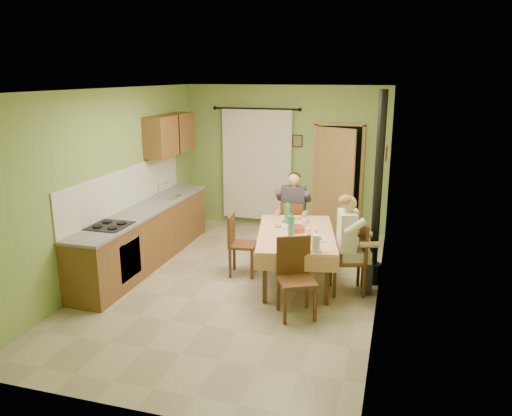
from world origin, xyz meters
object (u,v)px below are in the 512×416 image
(stove_flue, at_px, (376,216))
(chair_near, at_px, (296,294))
(chair_far, at_px, (292,238))
(chair_left, at_px, (242,256))
(chair_right, at_px, (348,272))
(man_right, at_px, (349,233))
(dining_table, at_px, (296,257))
(man_far, at_px, (293,205))

(stove_flue, bearing_deg, chair_near, -122.99)
(chair_far, bearing_deg, chair_left, -120.81)
(chair_far, height_order, chair_near, chair_near)
(chair_far, bearing_deg, chair_near, -80.21)
(chair_near, bearing_deg, stove_flue, -148.74)
(chair_right, bearing_deg, man_right, 90.00)
(chair_near, relative_size, man_right, 0.73)
(chair_far, relative_size, stove_flue, 0.33)
(dining_table, xyz_separation_m, chair_far, (-0.28, 1.10, -0.09))
(stove_flue, bearing_deg, man_far, 148.53)
(man_far, distance_m, stove_flue, 1.64)
(dining_table, xyz_separation_m, chair_right, (0.80, -0.18, -0.09))
(chair_left, distance_m, man_right, 1.74)
(man_far, relative_size, man_right, 1.00)
(man_far, xyz_separation_m, stove_flue, (1.39, -0.85, 0.15))
(man_right, bearing_deg, dining_table, 61.45)
(dining_table, xyz_separation_m, chair_left, (-0.84, 0.01, -0.09))
(chair_right, distance_m, stove_flue, 0.91)
(chair_near, bearing_deg, man_far, -102.43)
(chair_near, height_order, man_right, man_right)
(stove_flue, bearing_deg, man_right, -126.94)
(chair_left, xyz_separation_m, stove_flue, (1.95, 0.24, 0.74))
(dining_table, relative_size, chair_right, 1.97)
(man_right, bearing_deg, chair_near, 133.54)
(chair_far, xyz_separation_m, chair_near, (0.52, -2.19, 0.00))
(chair_near, bearing_deg, chair_right, -147.28)
(chair_right, height_order, stove_flue, stove_flue)
(man_far, bearing_deg, chair_right, -53.61)
(chair_near, height_order, man_far, man_far)
(chair_near, height_order, stove_flue, stove_flue)
(chair_right, distance_m, chair_left, 1.65)
(chair_far, relative_size, chair_near, 0.93)
(chair_left, relative_size, man_right, 0.68)
(chair_right, height_order, chair_left, chair_right)
(chair_far, distance_m, chair_left, 1.22)
(chair_near, xyz_separation_m, man_right, (0.54, 0.91, 0.59))
(chair_far, relative_size, man_right, 0.67)
(chair_far, bearing_deg, chair_right, -53.35)
(dining_table, xyz_separation_m, man_far, (-0.28, 1.11, 0.50))
(chair_left, distance_m, stove_flue, 2.10)
(dining_table, distance_m, stove_flue, 1.31)
(chair_near, bearing_deg, dining_table, -103.44)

